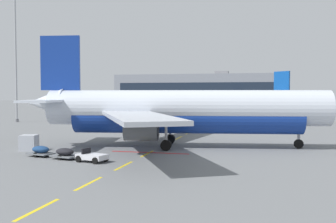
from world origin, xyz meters
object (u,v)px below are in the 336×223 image
(airliner_foreground, at_px, (181,111))
(apron_light_mast_near, at_px, (15,33))
(airliner_far_center, at_px, (241,106))
(uld_cargo_container, at_px, (29,143))
(baggage_train, at_px, (65,153))

(airliner_foreground, height_order, apron_light_mast_near, apron_light_mast_near)
(airliner_far_center, height_order, apron_light_mast_near, apron_light_mast_near)
(airliner_far_center, distance_m, uld_cargo_container, 51.62)
(uld_cargo_container, xyz_separation_m, apron_light_mast_near, (-25.57, 34.28, 17.14))
(airliner_far_center, height_order, uld_cargo_container, airliner_far_center)
(airliner_foreground, relative_size, baggage_train, 4.00)
(airliner_foreground, bearing_deg, apron_light_mast_near, 145.10)
(airliner_far_center, relative_size, baggage_train, 2.79)
(airliner_foreground, height_order, uld_cargo_container, airliner_foreground)
(baggage_train, bearing_deg, airliner_far_center, 77.06)
(airliner_foreground, height_order, baggage_train, airliner_foreground)
(airliner_foreground, xyz_separation_m, baggage_train, (-8.42, -10.07, -3.42))
(airliner_foreground, bearing_deg, airliner_far_center, 85.17)
(baggage_train, distance_m, apron_light_mast_near, 52.57)
(airliner_far_center, bearing_deg, apron_light_mast_near, -162.27)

